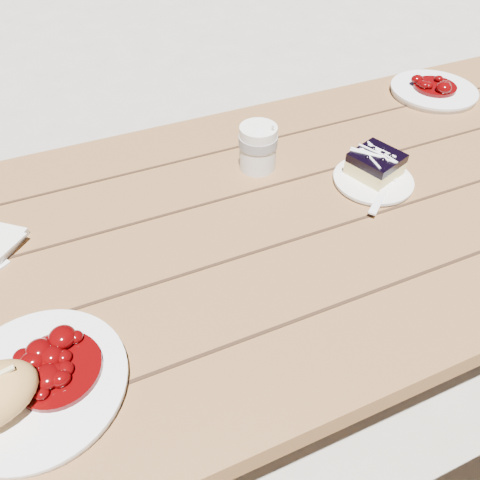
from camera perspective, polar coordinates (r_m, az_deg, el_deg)
name	(u,v)px	position (r m, az deg, el deg)	size (l,w,h in m)	color
ground	(238,406)	(1.50, -0.22, -19.59)	(60.00, 60.00, 0.00)	#A5A195
picnic_table	(237,280)	(1.00, -0.31, -4.87)	(2.00, 1.55, 0.75)	brown
main_plate	(39,385)	(0.73, -23.35, -15.95)	(0.24, 0.24, 0.02)	white
goulash_stew	(55,364)	(0.70, -21.67, -13.82)	(0.12, 0.12, 0.04)	#550304
dessert_plate	(373,181)	(1.02, 15.89, 6.98)	(0.16, 0.16, 0.01)	white
blueberry_cake	(376,164)	(1.02, 16.20, 8.93)	(0.12, 0.12, 0.05)	#EED982
fork_dessert	(381,196)	(0.97, 16.85, 5.21)	(0.03, 0.16, 0.01)	white
coffee_cup	(258,148)	(1.00, 2.20, 11.19)	(0.08, 0.08, 0.10)	white
second_plate	(433,91)	(1.41, 22.50, 16.40)	(0.22, 0.22, 0.02)	white
second_stew	(437,81)	(1.40, 22.83, 17.43)	(0.11, 0.11, 0.04)	#550304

